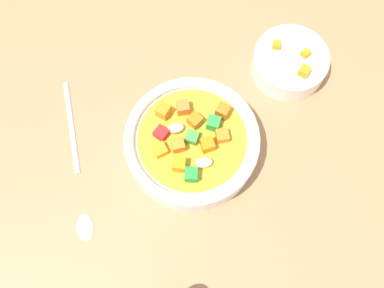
% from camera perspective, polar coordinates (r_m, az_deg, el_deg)
% --- Properties ---
extents(ground_plane, '(1.40, 1.40, 0.02)m').
position_cam_1_polar(ground_plane, '(0.59, 0.00, -1.10)').
color(ground_plane, '#9E754F').
extents(soup_bowl_main, '(0.17, 0.17, 0.06)m').
position_cam_1_polar(soup_bowl_main, '(0.56, -0.01, 0.13)').
color(soup_bowl_main, white).
rests_on(soup_bowl_main, ground_plane).
extents(spoon, '(0.09, 0.22, 0.01)m').
position_cam_1_polar(spoon, '(0.59, -14.86, -3.49)').
color(spoon, silver).
rests_on(spoon, ground_plane).
extents(side_bowl_small, '(0.11, 0.11, 0.05)m').
position_cam_1_polar(side_bowl_small, '(0.63, 12.72, 10.42)').
color(side_bowl_small, white).
rests_on(side_bowl_small, ground_plane).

